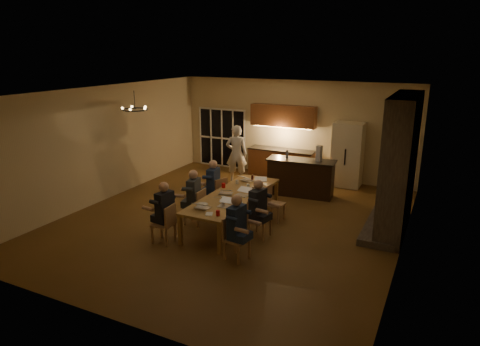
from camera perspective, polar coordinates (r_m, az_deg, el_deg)
name	(u,v)px	position (r m, az deg, el deg)	size (l,w,h in m)	color
floor	(232,220)	(10.83, -1.02, -6.33)	(9.00, 9.00, 0.00)	brown
back_wall	(294,129)	(14.41, 7.22, 5.87)	(8.00, 0.04, 3.20)	#C7B38D
left_wall	(105,143)	(12.64, -17.54, 3.79)	(0.04, 9.00, 3.20)	#C7B38D
right_wall	(409,181)	(9.27, 21.63, -0.94)	(0.04, 9.00, 3.20)	#C7B38D
ceiling	(232,91)	(10.05, -1.11, 10.88)	(8.00, 9.00, 0.04)	white
french_doors	(222,138)	(15.54, -2.39, 4.67)	(1.86, 0.08, 2.10)	black
fireplace	(399,165)	(10.45, 20.49, 1.02)	(0.58, 2.50, 3.20)	#5F554A
kitchenette	(282,142)	(14.29, 5.60, 4.20)	(2.24, 0.68, 2.40)	brown
refrigerator	(348,155)	(13.69, 14.15, 2.39)	(0.90, 0.68, 2.00)	beige
dining_table	(234,209)	(10.54, -0.86, -4.80)	(1.10, 3.34, 0.75)	#B78C49
bar_island	(301,178)	(12.61, 8.09, -0.61)	(1.97, 0.68, 1.08)	black
chair_left_near	(163,224)	(9.66, -10.21, -6.65)	(0.44, 0.44, 0.89)	tan
chair_left_mid	(194,207)	(10.54, -6.10, -4.48)	(0.44, 0.44, 0.89)	tan
chair_left_far	(216,193)	(11.46, -3.21, -2.70)	(0.44, 0.44, 0.89)	tan
chair_right_near	(237,239)	(8.77, -0.41, -8.80)	(0.44, 0.44, 0.89)	tan
chair_right_mid	(260,218)	(9.79, 2.69, -6.07)	(0.44, 0.44, 0.89)	tan
chair_right_far	(275,204)	(10.71, 4.65, -4.11)	(0.44, 0.44, 0.89)	tan
person_left_near	(165,212)	(9.63, -9.96, -5.12)	(0.60, 0.60, 1.38)	black
person_right_near	(237,228)	(8.69, -0.46, -7.28)	(0.60, 0.60, 1.38)	navy
person_left_mid	(194,197)	(10.45, -6.16, -3.24)	(0.60, 0.60, 1.38)	#353B3F
person_right_mid	(258,209)	(9.66, 2.40, -4.82)	(0.60, 0.60, 1.38)	black
person_left_far	(213,185)	(11.31, -3.56, -1.65)	(0.60, 0.60, 1.38)	navy
standing_person	(237,154)	(13.66, -0.47, 2.57)	(0.68, 0.45, 1.86)	silver
chandelier	(135,110)	(10.70, -13.82, 8.21)	(0.62, 0.62, 0.03)	black
laptop_a	(203,203)	(9.54, -5.01, -4.03)	(0.32, 0.28, 0.23)	silver
laptop_b	(225,202)	(9.58, -2.00, -3.88)	(0.32, 0.28, 0.23)	silver
laptop_c	(226,189)	(10.44, -1.90, -2.17)	(0.32, 0.28, 0.23)	silver
laptop_d	(242,191)	(10.30, 0.30, -2.43)	(0.32, 0.28, 0.23)	silver
laptop_e	(247,177)	(11.45, 0.92, -0.49)	(0.32, 0.28, 0.23)	silver
laptop_f	(261,181)	(11.12, 2.77, -1.02)	(0.32, 0.28, 0.23)	silver
mug_front	(223,198)	(10.00, -2.27, -3.39)	(0.09, 0.09, 0.10)	silver
mug_mid	(248,186)	(10.88, 1.09, -1.74)	(0.08, 0.08, 0.10)	silver
mug_back	(237,182)	(11.21, -0.39, -1.20)	(0.08, 0.08, 0.10)	silver
redcup_near	(218,213)	(9.11, -2.97, -5.35)	(0.09, 0.09, 0.12)	red
redcup_mid	(224,185)	(10.90, -2.21, -1.67)	(0.10, 0.10, 0.12)	red
can_silver	(223,201)	(9.78, -2.27, -3.79)	(0.07, 0.07, 0.12)	#B2B2B7
can_cola	(252,177)	(11.59, 1.66, -0.57)	(0.07, 0.07, 0.12)	#3F0F0C
can_right	(253,190)	(10.57, 1.77, -2.25)	(0.06, 0.06, 0.12)	#B2B2B7
plate_near	(237,203)	(9.83, -0.40, -3.98)	(0.26, 0.26, 0.02)	silver
plate_left	(202,204)	(9.77, -5.08, -4.19)	(0.26, 0.26, 0.02)	silver
plate_far	(262,188)	(10.84, 2.91, -2.06)	(0.24, 0.24, 0.02)	silver
notepad	(209,214)	(9.22, -4.13, -5.46)	(0.15, 0.21, 0.01)	white
bar_bottle	(287,154)	(12.58, 6.30, 2.53)	(0.08, 0.08, 0.24)	#99999E
bar_blender	(319,154)	(12.33, 10.49, 2.57)	(0.14, 0.14, 0.45)	silver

